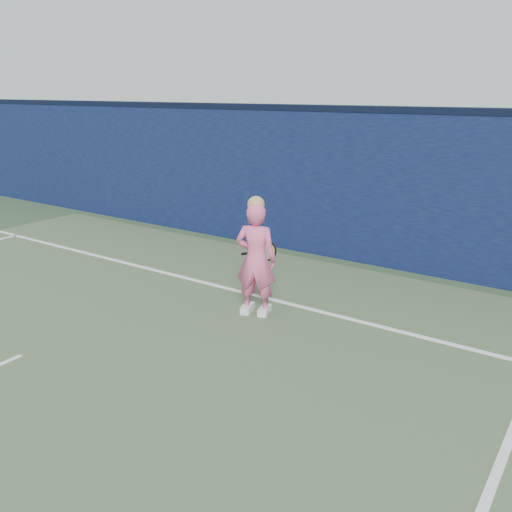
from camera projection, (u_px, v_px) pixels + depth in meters
The scene contains 4 objects.
backstop_wall at pixel (282, 180), 10.01m from camera, with size 24.00×0.40×2.50m, color #0D0E39.
wall_cap at pixel (283, 107), 9.63m from camera, with size 24.00×0.42×0.10m, color black.
player at pixel (256, 259), 6.99m from camera, with size 0.63×0.50×1.58m.
racket at pixel (264, 251), 7.38m from camera, with size 0.55×0.16×0.29m.
Camera 1 is at (5.25, -2.01, 2.85)m, focal length 38.00 mm.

